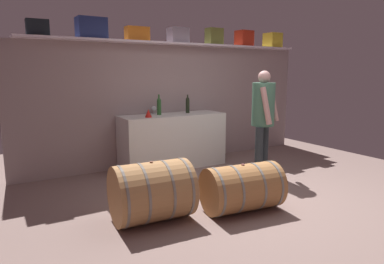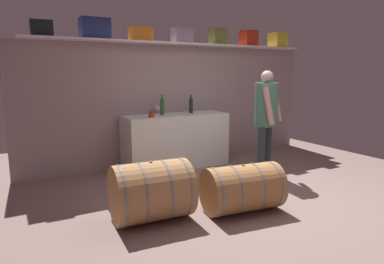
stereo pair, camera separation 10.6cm
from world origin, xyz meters
name	(u,v)px [view 2 (the right image)]	position (x,y,z in m)	size (l,w,h in m)	color
ground_plane	(232,187)	(0.00, 0.57, -0.01)	(6.78, 7.79, 0.02)	#7F6760
back_wall_panel	(178,104)	(0.00, 2.29, 1.04)	(5.58, 0.10, 2.09)	gray
high_shelf_board	(181,44)	(0.00, 2.14, 2.10)	(5.13, 0.40, 0.03)	white
toolcase_black	(41,28)	(-2.22, 2.14, 2.23)	(0.30, 0.21, 0.23)	black
toolcase_navy	(95,29)	(-1.48, 2.14, 2.27)	(0.43, 0.28, 0.31)	navy
toolcase_orange	(141,34)	(-0.74, 2.14, 2.23)	(0.37, 0.19, 0.22)	orange
toolcase_grey	(182,35)	(0.01, 2.14, 2.25)	(0.32, 0.27, 0.26)	gray
toolcase_olive	(218,37)	(0.76, 2.14, 2.27)	(0.29, 0.20, 0.30)	olive
toolcase_red	(249,38)	(1.46, 2.14, 2.27)	(0.30, 0.25, 0.30)	red
toolcase_yellow	(278,40)	(2.21, 2.14, 2.26)	(0.29, 0.29, 0.29)	yellow
work_cabinet	(176,141)	(-0.23, 1.92, 0.46)	(1.80, 0.62, 0.92)	silver
wine_bottle_dark	(191,105)	(0.09, 1.97, 1.06)	(0.07, 0.07, 0.32)	black
wine_bottle_green	(162,106)	(-0.45, 1.98, 1.07)	(0.07, 0.07, 0.34)	#295B2A
wine_glass	(157,108)	(-0.47, 2.16, 1.01)	(0.09, 0.09, 0.14)	white
red_funnel	(151,113)	(-0.74, 1.78, 0.98)	(0.11, 0.11, 0.13)	red
wine_barrel_near	(151,191)	(-1.44, 0.09, 0.33)	(0.88, 0.71, 0.67)	#A87748
wine_barrel_far	(242,188)	(-0.42, -0.20, 0.28)	(0.96, 0.66, 0.57)	#A46F3F
winemaker_pouring	(266,112)	(0.74, 0.75, 1.01)	(0.52, 0.47, 1.65)	#272F34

